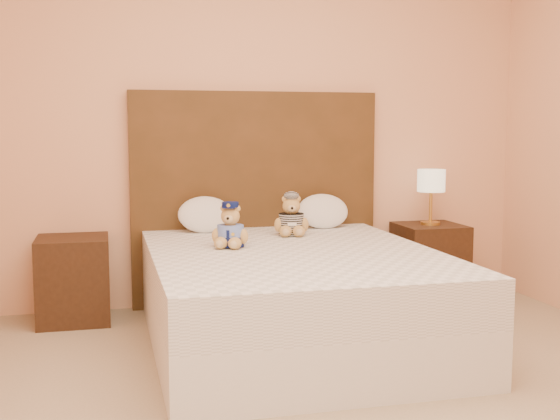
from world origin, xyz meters
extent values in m
cube|color=#EDAA81|center=(0.00, 2.25, 1.35)|extent=(4.00, 0.04, 2.70)
cube|color=white|center=(0.00, 1.20, 0.15)|extent=(1.60, 2.00, 0.30)
cube|color=white|center=(0.00, 1.20, 0.43)|extent=(1.60, 2.00, 0.25)
cube|color=#503218|center=(0.00, 2.21, 0.75)|extent=(1.75, 0.08, 1.50)
cube|color=#361F11|center=(-1.25, 2.00, 0.28)|extent=(0.45, 0.45, 0.55)
cube|color=#361F11|center=(1.25, 2.00, 0.28)|extent=(0.45, 0.45, 0.55)
cylinder|color=gold|center=(1.25, 2.00, 0.56)|extent=(0.14, 0.14, 0.02)
cylinder|color=gold|center=(1.25, 2.00, 0.69)|extent=(0.02, 0.02, 0.26)
cylinder|color=beige|center=(1.25, 2.00, 0.87)|extent=(0.20, 0.20, 0.16)
ellipsoid|color=white|center=(-0.39, 2.03, 0.68)|extent=(0.37, 0.24, 0.26)
ellipsoid|color=white|center=(0.44, 2.03, 0.68)|extent=(0.37, 0.24, 0.26)
camera|label=1|loc=(-1.03, -2.63, 1.24)|focal=45.00mm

